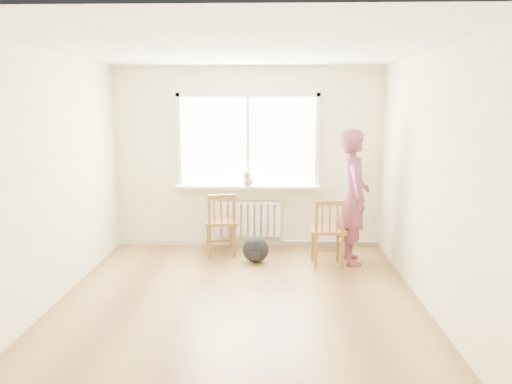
# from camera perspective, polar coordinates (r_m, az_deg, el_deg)

# --- Properties ---
(floor) EXTENTS (4.50, 4.50, 0.00)m
(floor) POSITION_cam_1_polar(r_m,az_deg,el_deg) (5.63, -1.94, -12.38)
(floor) COLOR #9F7B41
(floor) RESTS_ON ground
(ceiling) EXTENTS (4.50, 4.50, 0.00)m
(ceiling) POSITION_cam_1_polar(r_m,az_deg,el_deg) (5.24, -2.12, 16.12)
(ceiling) COLOR white
(ceiling) RESTS_ON back_wall
(back_wall) EXTENTS (4.00, 0.01, 2.70)m
(back_wall) POSITION_cam_1_polar(r_m,az_deg,el_deg) (7.49, -0.91, 3.92)
(back_wall) COLOR #F1EAC0
(back_wall) RESTS_ON ground
(window) EXTENTS (2.12, 0.05, 1.42)m
(window) POSITION_cam_1_polar(r_m,az_deg,el_deg) (7.44, -0.93, 6.29)
(window) COLOR white
(window) RESTS_ON back_wall
(windowsill) EXTENTS (2.15, 0.22, 0.04)m
(windowsill) POSITION_cam_1_polar(r_m,az_deg,el_deg) (7.44, -0.94, 0.61)
(windowsill) COLOR white
(windowsill) RESTS_ON back_wall
(radiator) EXTENTS (1.00, 0.12, 0.55)m
(radiator) POSITION_cam_1_polar(r_m,az_deg,el_deg) (7.55, -0.92, -3.04)
(radiator) COLOR white
(radiator) RESTS_ON back_wall
(heating_pipe) EXTENTS (1.40, 0.04, 0.04)m
(heating_pipe) POSITION_cam_1_polar(r_m,az_deg,el_deg) (7.72, 8.45, -5.62)
(heating_pipe) COLOR silver
(heating_pipe) RESTS_ON back_wall
(baseboard) EXTENTS (4.00, 0.03, 0.08)m
(baseboard) POSITION_cam_1_polar(r_m,az_deg,el_deg) (7.73, -0.89, -5.80)
(baseboard) COLOR beige
(baseboard) RESTS_ON ground
(chair_left) EXTENTS (0.53, 0.51, 0.91)m
(chair_left) POSITION_cam_1_polar(r_m,az_deg,el_deg) (7.11, -4.04, -3.70)
(chair_left) COLOR brown
(chair_left) RESTS_ON floor
(chair_right) EXTENTS (0.47, 0.45, 0.92)m
(chair_right) POSITION_cam_1_polar(r_m,az_deg,el_deg) (6.70, 8.21, -4.62)
(chair_right) COLOR brown
(chair_right) RESTS_ON floor
(person) EXTENTS (0.47, 0.69, 1.83)m
(person) POSITION_cam_1_polar(r_m,az_deg,el_deg) (6.84, 11.03, -0.55)
(person) COLOR #CC444C
(person) RESTS_ON floor
(cat) EXTENTS (0.21, 0.41, 0.27)m
(cat) POSITION_cam_1_polar(r_m,az_deg,el_deg) (7.33, -0.91, 1.51)
(cat) COLOR beige
(cat) RESTS_ON windowsill
(backpack) EXTENTS (0.43, 0.37, 0.36)m
(backpack) POSITION_cam_1_polar(r_m,az_deg,el_deg) (6.87, -0.04, -6.61)
(backpack) COLOR black
(backpack) RESTS_ON floor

